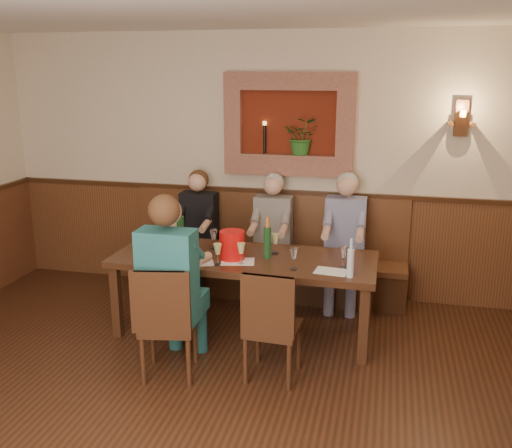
{
  "coord_description": "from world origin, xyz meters",
  "views": [
    {
      "loc": [
        1.24,
        -2.96,
        2.42
      ],
      "look_at": [
        0.1,
        1.9,
        1.05
      ],
      "focal_mm": 40.0,
      "sensor_mm": 36.0,
      "label": 1
    }
  ],
  "objects": [
    {
      "name": "wine_glass_3",
      "position": [
        -0.17,
        1.58,
        0.85
      ],
      "size": [
        0.08,
        0.08,
        0.19
      ],
      "primitive_type": null,
      "color": "#CCD07C",
      "rests_on": "dining_table"
    },
    {
      "name": "wine_glass_4",
      "position": [
        -0.54,
        1.62,
        0.85
      ],
      "size": [
        0.08,
        0.08,
        0.19
      ],
      "primitive_type": null,
      "color": "#CCD07C",
      "rests_on": "dining_table"
    },
    {
      "name": "wine_glass_0",
      "position": [
        0.26,
        1.99,
        0.85
      ],
      "size": [
        0.08,
        0.08,
        0.19
      ],
      "primitive_type": null,
      "color": "#CCD07C",
      "rests_on": "dining_table"
    },
    {
      "name": "wall_sconce",
      "position": [
        1.9,
        2.93,
        1.94
      ],
      "size": [
        0.25,
        0.2,
        0.35
      ],
      "color": "#522817",
      "rests_on": "ground"
    },
    {
      "name": "tasting_sheet_a",
      "position": [
        -0.88,
        1.75,
        0.75
      ],
      "size": [
        0.28,
        0.24,
        0.0
      ],
      "primitive_type": "cube",
      "rotation": [
        0.0,
        0.0,
        0.28
      ],
      "color": "white",
      "rests_on": "dining_table"
    },
    {
      "name": "wine_glass_1",
      "position": [
        -0.92,
        1.67,
        0.85
      ],
      "size": [
        0.08,
        0.08,
        0.19
      ],
      "primitive_type": null,
      "color": "#CCD07C",
      "rests_on": "dining_table"
    },
    {
      "name": "wainscoting",
      "position": [
        0.0,
        -0.0,
        0.59
      ],
      "size": [
        6.02,
        6.02,
        1.15
      ],
      "color": "#522817",
      "rests_on": "ground"
    },
    {
      "name": "wine_glass_6",
      "position": [
        -0.33,
        1.99,
        0.85
      ],
      "size": [
        0.08,
        0.08,
        0.19
      ],
      "primitive_type": null,
      "color": "white",
      "rests_on": "dining_table"
    },
    {
      "name": "chair_near_right",
      "position": [
        0.42,
        1.1,
        0.27
      ],
      "size": [
        0.43,
        0.43,
        0.93
      ],
      "rotation": [
        0.0,
        0.0,
        -0.06
      ],
      "color": "#381F10",
      "rests_on": "ground"
    },
    {
      "name": "wine_glass_5",
      "position": [
        0.03,
        1.64,
        0.85
      ],
      "size": [
        0.08,
        0.08,
        0.19
      ],
      "primitive_type": null,
      "color": "#CCD07C",
      "rests_on": "dining_table"
    },
    {
      "name": "spittoon_bucket",
      "position": [
        -0.09,
        1.76,
        0.88
      ],
      "size": [
        0.23,
        0.23,
        0.26
      ],
      "primitive_type": "cylinder",
      "rotation": [
        0.0,
        0.0,
        0.01
      ],
      "color": "red",
      "rests_on": "dining_table"
    },
    {
      "name": "room_shell",
      "position": [
        0.0,
        0.0,
        1.89
      ],
      "size": [
        6.04,
        6.04,
        2.82
      ],
      "color": "beige",
      "rests_on": "ground"
    },
    {
      "name": "wine_glass_7",
      "position": [
        0.91,
        1.73,
        0.85
      ],
      "size": [
        0.08,
        0.08,
        0.19
      ],
      "primitive_type": null,
      "color": "white",
      "rests_on": "dining_table"
    },
    {
      "name": "wine_glass_2",
      "position": [
        0.5,
        1.6,
        0.85
      ],
      "size": [
        0.08,
        0.08,
        0.19
      ],
      "primitive_type": null,
      "color": "white",
      "rests_on": "dining_table"
    },
    {
      "name": "wine_glass_8",
      "position": [
        -0.75,
        1.98,
        0.85
      ],
      "size": [
        0.08,
        0.08,
        0.19
      ],
      "primitive_type": null,
      "color": "white",
      "rests_on": "dining_table"
    },
    {
      "name": "wine_bottle_green_a",
      "position": [
        0.21,
        1.86,
        0.9
      ],
      "size": [
        0.08,
        0.08,
        0.38
      ],
      "rotation": [
        0.0,
        0.0,
        0.16
      ],
      "color": "#19471E",
      "rests_on": "dining_table"
    },
    {
      "name": "bench",
      "position": [
        0.0,
        2.79,
        0.33
      ],
      "size": [
        3.0,
        0.45,
        1.11
      ],
      "color": "#381E0F",
      "rests_on": "ground"
    },
    {
      "name": "water_bottle",
      "position": [
        0.99,
        1.53,
        0.88
      ],
      "size": [
        0.06,
        0.06,
        0.33
      ],
      "rotation": [
        0.0,
        0.0,
        0.0
      ],
      "color": "silver",
      "rests_on": "dining_table"
    },
    {
      "name": "tasting_sheet_c",
      "position": [
        0.82,
        1.62,
        0.75
      ],
      "size": [
        0.29,
        0.22,
        0.0
      ],
      "primitive_type": "cube",
      "rotation": [
        0.0,
        0.0,
        -0.1
      ],
      "color": "white",
      "rests_on": "dining_table"
    },
    {
      "name": "person_bench_mid",
      "position": [
        0.08,
        2.69,
        0.56
      ],
      "size": [
        0.39,
        0.48,
        1.37
      ],
      "color": "#5A5453",
      "rests_on": "ground"
    },
    {
      "name": "tasting_sheet_b",
      "position": [
        -0.02,
        1.69,
        0.75
      ],
      "size": [
        0.33,
        0.27,
        0.0
      ],
      "primitive_type": "cube",
      "rotation": [
        0.0,
        0.0,
        0.21
      ],
      "color": "white",
      "rests_on": "dining_table"
    },
    {
      "name": "person_chair_front",
      "position": [
        -0.4,
        1.07,
        0.62
      ],
      "size": [
        0.45,
        0.55,
        1.5
      ],
      "color": "navy",
      "rests_on": "ground"
    },
    {
      "name": "person_bench_right",
      "position": [
        0.84,
        2.69,
        0.58
      ],
      "size": [
        0.41,
        0.5,
        1.4
      ],
      "color": "navy",
      "rests_on": "ground"
    },
    {
      "name": "person_bench_left",
      "position": [
        -0.74,
        2.69,
        0.56
      ],
      "size": [
        0.39,
        0.48,
        1.36
      ],
      "color": "black",
      "rests_on": "ground"
    },
    {
      "name": "wine_bottle_green_b",
      "position": [
        -0.68,
        2.03,
        0.91
      ],
      "size": [
        0.08,
        0.08,
        0.38
      ],
      "rotation": [
        0.0,
        0.0,
        -0.13
      ],
      "color": "#19471E",
      "rests_on": "dining_table"
    },
    {
      "name": "wall_niche",
      "position": [
        0.24,
        2.94,
        1.81
      ],
      "size": [
        1.36,
        0.3,
        1.06
      ],
      "color": "#621D0E",
      "rests_on": "ground"
    },
    {
      "name": "chair_near_left",
      "position": [
        -0.39,
        0.94,
        0.28
      ],
      "size": [
        0.49,
        0.49,
        0.95
      ],
      "rotation": [
        0.0,
        0.0,
        0.19
      ],
      "color": "#381F10",
      "rests_on": "ground"
    },
    {
      "name": "dining_table",
      "position": [
        0.0,
        1.85,
        0.68
      ],
      "size": [
        2.4,
        0.9,
        0.75
      ],
      "color": "#381F10",
      "rests_on": "ground"
    },
    {
      "name": "tasting_sheet_d",
      "position": [
        -0.34,
        1.57,
        0.75
      ],
      "size": [
        0.29,
        0.25,
        0.0
      ],
      "primitive_type": "cube",
      "rotation": [
        0.0,
        0.0,
        0.36
      ],
      "color": "white",
      "rests_on": "dining_table"
    }
  ]
}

